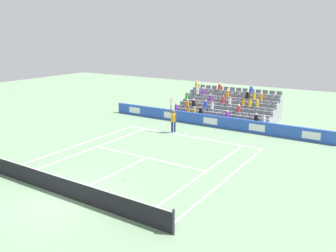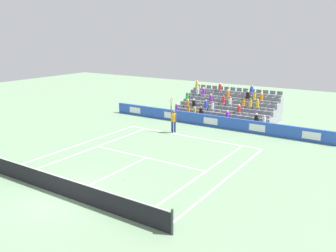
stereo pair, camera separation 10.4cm
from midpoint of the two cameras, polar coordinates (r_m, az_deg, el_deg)
name	(u,v)px [view 2 (the right image)]	position (r m, az deg, el deg)	size (l,w,h in m)	color
ground_plane	(65,197)	(17.46, -16.16, -10.98)	(80.00, 80.00, 0.00)	gray
line_baseline	(190,137)	(26.19, 3.70, -1.72)	(10.97, 0.10, 0.01)	white
line_service	(146,158)	(21.79, -3.42, -5.15)	(8.23, 0.10, 0.01)	white
line_centre_service	(111,175)	(19.48, -9.04, -7.79)	(0.10, 6.40, 0.01)	white
line_singles_sideline_left	(93,148)	(24.03, -12.02, -3.55)	(0.10, 11.89, 0.01)	white
line_singles_sideline_right	(202,174)	(19.40, 5.71, -7.77)	(0.10, 11.89, 0.01)	white
line_doubles_sideline_left	(78,145)	(24.98, -14.26, -2.98)	(0.10, 11.89, 0.01)	white
line_doubles_sideline_right	(225,179)	(18.87, 9.45, -8.57)	(0.10, 11.89, 0.01)	white
line_centre_mark	(189,137)	(26.10, 3.59, -1.77)	(0.10, 0.20, 0.01)	white
sponsor_barrier	(211,121)	(29.08, 7.12, 0.84)	(19.64, 0.22, 0.96)	blue
tennis_net	(65,187)	(17.26, -16.28, -9.51)	(11.97, 0.10, 1.07)	#33383D
tennis_player	(173,120)	(26.87, 1.00, 0.92)	(0.53, 0.36, 2.85)	navy
stadium_stand	(229,109)	(32.17, 9.90, 2.71)	(8.68, 4.75, 3.00)	gray
loose_tennis_ball	(123,179)	(18.73, -7.11, -8.56)	(0.07, 0.07, 0.07)	#D1E533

